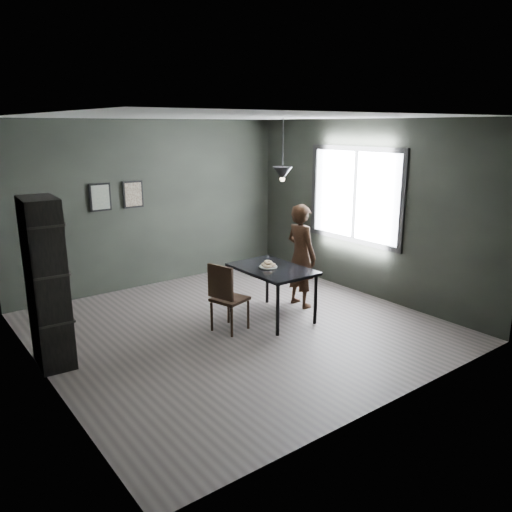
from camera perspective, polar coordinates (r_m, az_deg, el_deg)
ground at (r=6.95m, az=-2.07°, el=-8.12°), size 5.00×5.00×0.00m
back_wall at (r=8.68m, az=-11.75°, el=5.81°), size 5.00×0.10×2.80m
ceiling at (r=6.41m, az=-2.31°, el=15.62°), size 5.00×5.00×0.02m
window_assembly at (r=8.29m, az=11.23°, el=6.83°), size 0.04×1.96×1.56m
cafe_table at (r=7.07m, az=1.86°, el=-1.96°), size 0.80×1.20×0.75m
white_plate at (r=7.05m, az=1.40°, el=-1.29°), size 0.23×0.23×0.01m
donut_pile at (r=7.03m, az=1.40°, el=-0.99°), size 0.21×0.21×0.09m
woman at (r=7.56m, az=5.16°, el=0.03°), size 0.39×0.58×1.58m
wood_chair at (r=6.63m, az=-3.49°, el=-4.32°), size 0.51×0.51×0.95m
shelf_unit at (r=6.10m, az=-22.82°, el=-2.91°), size 0.41×0.67×1.95m
pendant_lamp at (r=7.04m, az=3.04°, el=9.42°), size 0.28×0.28×0.86m
framed_print_left at (r=8.28m, az=-17.38°, el=6.43°), size 0.34×0.04×0.44m
framed_print_right at (r=8.48m, az=-13.87°, el=6.85°), size 0.34×0.04×0.44m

